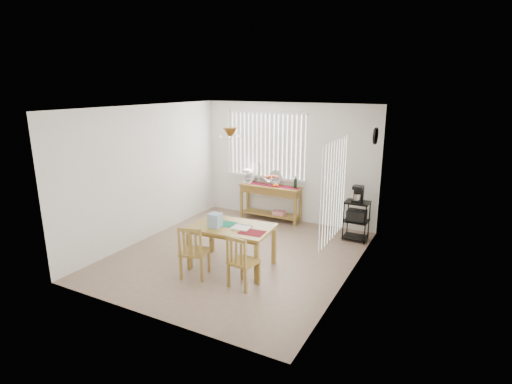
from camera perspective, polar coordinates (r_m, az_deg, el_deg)
The scene contains 10 objects.
ground at distance 7.28m, azimuth -2.75°, elevation -8.95°, with size 4.00×4.50×0.01m, color #8F7461.
room_shell at distance 6.78m, azimuth -2.84°, elevation 4.30°, with size 4.20×4.70×2.70m.
sideboard at distance 8.91m, azimuth 2.14°, elevation -0.31°, with size 1.41×0.40×0.79m.
sideboard_items at distance 8.95m, azimuth 0.76°, elevation 1.90°, with size 1.34×0.33×0.61m.
wire_cart at distance 8.02m, azimuth 14.16°, elevation -3.48°, with size 0.46×0.37×0.78m.
cart_items at distance 7.90m, azimuth 14.39°, elevation -0.30°, with size 0.18×0.22×0.32m.
dining_table at distance 6.63m, azimuth -3.45°, elevation -5.54°, with size 1.38×0.95×0.71m.
table_items at distance 6.53m, azimuth -4.94°, elevation -4.33°, with size 1.04×0.45×0.23m.
chair_left at distance 6.39m, azimuth -8.89°, elevation -8.47°, with size 0.49×0.49×0.86m.
chair_right at distance 6.03m, azimuth -2.00°, elevation -9.95°, with size 0.43×0.43×0.83m.
Camera 1 is at (3.40, -5.72, 2.96)m, focal length 28.00 mm.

